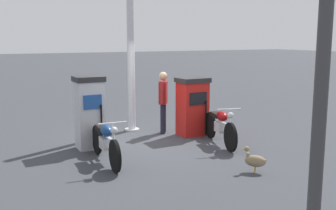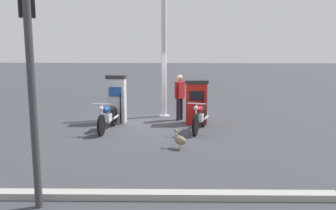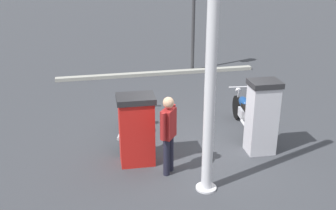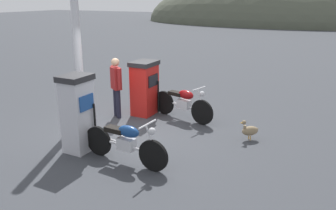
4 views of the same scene
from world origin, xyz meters
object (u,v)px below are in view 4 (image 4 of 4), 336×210
object	(u,v)px
attendant_person	(116,84)
wandering_duck	(250,130)
motorcycle_far_pump	(183,103)
canopy_support_pole	(77,38)
fuel_pump_far	(145,88)
motorcycle_near_pump	(126,142)
fuel_pump_near	(78,113)

from	to	relation	value
attendant_person	wandering_duck	xyz separation A→B (m)	(3.71, 0.05, -0.71)
motorcycle_far_pump	canopy_support_pole	world-z (taller)	canopy_support_pole
fuel_pump_far	motorcycle_far_pump	size ratio (longest dim) A/B	0.78
attendant_person	wandering_duck	bearing A→B (deg)	0.78
motorcycle_far_pump	fuel_pump_far	bearing A→B (deg)	-176.36
motorcycle_near_pump	motorcycle_far_pump	size ratio (longest dim) A/B	1.04
fuel_pump_near	attendant_person	size ratio (longest dim) A/B	1.02
wandering_duck	canopy_support_pole	size ratio (longest dim) A/B	0.11
fuel_pump_far	motorcycle_near_pump	bearing A→B (deg)	-66.52
fuel_pump_far	wandering_duck	xyz separation A→B (m)	(3.16, -0.53, -0.53)
motorcycle_near_pump	wandering_duck	xyz separation A→B (m)	(1.93, 2.31, -0.22)
canopy_support_pole	fuel_pump_far	bearing A→B (deg)	43.01
fuel_pump_far	wandering_duck	bearing A→B (deg)	-9.56
motorcycle_near_pump	canopy_support_pole	xyz separation A→B (m)	(-2.51, 1.65, 1.76)
motorcycle_near_pump	wandering_duck	size ratio (longest dim) A/B	4.04
motorcycle_near_pump	canopy_support_pole	world-z (taller)	canopy_support_pole
motorcycle_far_pump	motorcycle_near_pump	bearing A→B (deg)	-88.69
wandering_duck	attendant_person	bearing A→B (deg)	-179.22
fuel_pump_near	fuel_pump_far	bearing A→B (deg)	90.00
fuel_pump_far	fuel_pump_near	bearing A→B (deg)	-90.00
fuel_pump_near	attendant_person	xyz separation A→B (m)	(-0.55, 2.19, 0.10)
fuel_pump_far	canopy_support_pole	bearing A→B (deg)	-136.99
motorcycle_far_pump	attendant_person	bearing A→B (deg)	-159.08
fuel_pump_near	attendant_person	distance (m)	2.27
fuel_pump_near	attendant_person	world-z (taller)	fuel_pump_near
motorcycle_near_pump	wandering_duck	world-z (taller)	motorcycle_near_pump
motorcycle_far_pump	canopy_support_pole	size ratio (longest dim) A/B	0.42
motorcycle_near_pump	motorcycle_far_pump	xyz separation A→B (m)	(-0.07, 2.91, 0.01)
motorcycle_far_pump	attendant_person	xyz separation A→B (m)	(-1.72, -0.66, 0.47)
canopy_support_pole	motorcycle_near_pump	bearing A→B (deg)	-33.28
motorcycle_far_pump	canopy_support_pole	xyz separation A→B (m)	(-2.44, -1.26, 1.75)
motorcycle_far_pump	canopy_support_pole	distance (m)	3.26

